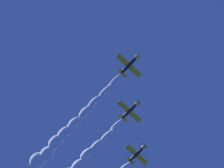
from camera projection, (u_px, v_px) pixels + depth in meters
airplane_lead at (130, 64)px, 93.38m from camera, size 7.72×8.50×2.79m
airplane_left_wingman at (130, 110)px, 98.56m from camera, size 7.71×8.50×2.64m
airplane_right_wingman at (137, 153)px, 103.21m from camera, size 7.73×8.48×3.01m
smoke_trail_lead at (59, 140)px, 98.80m from camera, size 37.34×17.29×7.44m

